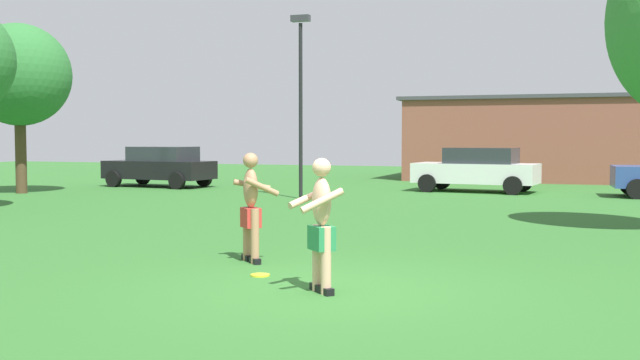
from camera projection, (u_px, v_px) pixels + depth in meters
The scene contains 9 objects.
ground_plane at pixel (331, 290), 9.79m from camera, with size 80.00×80.00×0.00m, color #2D6628.
player_near at pixel (321, 222), 9.57m from camera, with size 0.74×0.82×1.71m.
player_in_red at pixel (251, 205), 11.91m from camera, with size 0.81×0.76×1.72m.
frisbee at pixel (260, 275), 10.76m from camera, with size 0.27×0.27×0.03m, color yellow.
car_white_near_post at pixel (477, 169), 27.07m from camera, with size 4.47×2.40×1.58m.
car_black_mid_lot at pixel (160, 166), 29.84m from camera, with size 4.46×2.37×1.58m.
lamp_post at pixel (301, 87), 23.95m from camera, with size 0.60×0.24×5.78m.
outbuilding_behind_lot at pixel (545, 139), 34.52m from camera, with size 12.33×6.30×3.74m.
tree_behind_players at pixel (19, 75), 26.22m from camera, with size 3.53×3.53×5.87m.
Camera 1 is at (3.10, -9.18, 1.98)m, focal length 42.65 mm.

